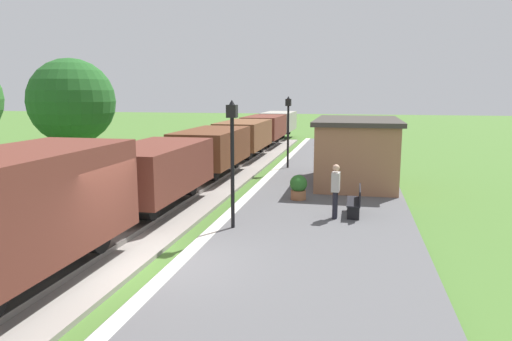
% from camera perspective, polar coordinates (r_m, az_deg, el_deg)
% --- Properties ---
extents(ground_plane, '(160.00, 160.00, 0.00)m').
position_cam_1_polar(ground_plane, '(11.36, -11.55, -12.16)').
color(ground_plane, '#47702D').
extents(platform_slab, '(6.00, 60.00, 0.25)m').
position_cam_1_polar(platform_slab, '(10.51, 5.07, -13.09)').
color(platform_slab, '#565659').
rests_on(platform_slab, ground).
extents(platform_edge_stripe, '(0.36, 60.00, 0.01)m').
position_cam_1_polar(platform_edge_stripe, '(11.12, -9.67, -11.18)').
color(platform_edge_stripe, silver).
rests_on(platform_edge_stripe, platform_slab).
extents(track_ballast, '(3.80, 60.00, 0.12)m').
position_cam_1_polar(track_ballast, '(12.45, -21.91, -10.41)').
color(track_ballast, gray).
rests_on(track_ballast, ground).
extents(rail_near, '(0.07, 60.00, 0.14)m').
position_cam_1_polar(rail_near, '(12.03, -19.06, -10.27)').
color(rail_near, slate).
rests_on(rail_near, track_ballast).
extents(rail_far, '(0.07, 60.00, 0.14)m').
position_cam_1_polar(rail_far, '(12.81, -24.66, -9.41)').
color(rail_far, slate).
rests_on(rail_far, track_ballast).
extents(freight_train, '(2.50, 39.20, 2.72)m').
position_cam_1_polar(freight_train, '(24.99, -3.64, 3.33)').
color(freight_train, brown).
rests_on(freight_train, rail_near).
extents(station_hut, '(3.50, 5.80, 2.78)m').
position_cam_1_polar(station_hut, '(20.68, 12.17, 2.38)').
color(station_hut, '#9E6B4C').
rests_on(station_hut, platform_slab).
extents(bench_near_hut, '(0.42, 1.50, 0.91)m').
position_cam_1_polar(bench_near_hut, '(15.33, 12.09, -3.63)').
color(bench_near_hut, black).
rests_on(bench_near_hut, platform_slab).
extents(person_waiting, '(0.26, 0.39, 1.71)m').
position_cam_1_polar(person_waiting, '(14.74, 9.68, -2.24)').
color(person_waiting, black).
rests_on(person_waiting, platform_slab).
extents(potted_planter, '(0.64, 0.64, 0.92)m').
position_cam_1_polar(potted_planter, '(17.24, 5.20, -1.99)').
color(potted_planter, '#9E6642').
rests_on(potted_planter, platform_slab).
extents(lamp_post_near, '(0.28, 0.28, 3.70)m').
position_cam_1_polar(lamp_post_near, '(13.29, -2.92, 3.66)').
color(lamp_post_near, black).
rests_on(lamp_post_near, platform_slab).
extents(lamp_post_far, '(0.28, 0.28, 3.70)m').
position_cam_1_polar(lamp_post_far, '(24.21, 3.95, 6.33)').
color(lamp_post_far, black).
rests_on(lamp_post_far, platform_slab).
extents(tree_trackside_far, '(4.50, 4.50, 5.91)m').
position_cam_1_polar(tree_trackside_far, '(26.67, -21.58, 7.83)').
color(tree_trackside_far, '#4C3823').
rests_on(tree_trackside_far, ground).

